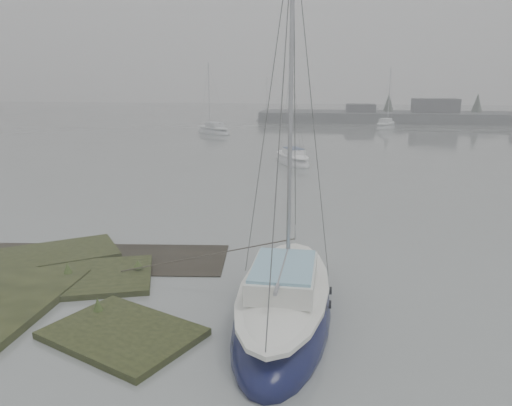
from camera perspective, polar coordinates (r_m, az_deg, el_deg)
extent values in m
plane|color=slate|center=(41.68, 0.61, 5.74)|extent=(160.00, 160.00, 0.00)
cube|color=#4C4F51|center=(76.01, 24.02, 8.81)|extent=(60.00, 8.00, 1.60)
cube|color=#424247|center=(72.21, 11.84, 10.14)|extent=(4.00, 3.00, 2.20)
cube|color=#424247|center=(73.53, 19.77, 10.00)|extent=(6.00, 3.00, 3.00)
cone|color=#384238|center=(74.52, 14.89, 10.70)|extent=(2.00, 2.00, 3.50)
cone|color=#384238|center=(76.87, 23.94, 10.07)|extent=(2.00, 2.00, 3.50)
ellipsoid|color=black|center=(13.36, 3.20, -12.52)|extent=(2.58, 7.44, 1.79)
ellipsoid|color=silver|center=(13.05, 3.25, -9.71)|extent=(2.08, 6.48, 0.51)
cube|color=silver|center=(12.58, 3.13, -8.44)|extent=(1.64, 2.57, 0.53)
cube|color=#78A9BE|center=(12.47, 3.14, -7.19)|extent=(1.53, 2.35, 0.08)
cylinder|color=#939399|center=(12.90, 3.98, 11.09)|extent=(0.12, 0.12, 8.44)
cylinder|color=#939399|center=(12.28, 3.04, -7.54)|extent=(0.16, 2.96, 0.09)
ellipsoid|color=silver|center=(36.75, 4.16, 4.70)|extent=(3.77, 5.51, 1.28)
ellipsoid|color=white|center=(36.66, 4.18, 5.49)|extent=(3.18, 4.75, 0.36)
cube|color=white|center=(36.41, 4.32, 5.92)|extent=(1.78, 2.11, 0.38)
cube|color=navy|center=(36.38, 4.32, 6.25)|extent=(1.65, 1.94, 0.06)
cylinder|color=#939399|center=(36.95, 3.89, 10.66)|extent=(0.08, 0.08, 6.02)
cylinder|color=#939399|center=(36.24, 4.41, 6.22)|extent=(0.94, 1.94, 0.07)
ellipsoid|color=#AFB4B9|center=(56.39, -4.89, 8.00)|extent=(5.48, 5.48, 1.42)
ellipsoid|color=silver|center=(56.33, -4.90, 8.57)|extent=(4.68, 4.68, 0.40)
cube|color=silver|center=(56.09, -4.77, 8.91)|extent=(2.30, 2.30, 0.42)
cube|color=#B9BEC4|center=(56.06, -4.77, 9.15)|extent=(2.12, 2.12, 0.07)
cylinder|color=#939399|center=(56.73, -5.39, 12.27)|extent=(0.09, 0.09, 6.66)
cylinder|color=#939399|center=(55.92, -4.68, 9.14)|extent=(1.70, 1.70, 0.07)
ellipsoid|color=#9EA4A7|center=(64.08, 14.61, 8.34)|extent=(3.75, 5.88, 1.36)
ellipsoid|color=white|center=(64.03, 14.64, 8.82)|extent=(3.15, 5.07, 0.38)
cube|color=white|center=(63.77, 14.60, 9.10)|extent=(1.82, 2.22, 0.40)
cube|color=silver|center=(63.76, 14.61, 9.30)|extent=(1.68, 2.04, 0.06)
cylinder|color=#939399|center=(64.52, 15.00, 11.93)|extent=(0.09, 0.09, 6.39)
cylinder|color=#939399|center=(63.60, 14.57, 9.30)|extent=(0.88, 2.11, 0.07)
ellipsoid|color=#B8BCC2|center=(72.63, 1.66, 9.41)|extent=(4.90, 3.18, 1.13)
ellipsoid|color=silver|center=(72.60, 1.66, 9.76)|extent=(4.23, 2.67, 0.32)
cube|color=silver|center=(72.48, 1.80, 9.98)|extent=(1.86, 1.53, 0.33)
cube|color=silver|center=(72.47, 1.80, 10.12)|extent=(1.71, 1.42, 0.05)
cylinder|color=#939399|center=(72.72, 1.25, 12.06)|extent=(0.07, 0.07, 5.33)
cylinder|color=#939399|center=(72.41, 1.90, 10.12)|extent=(1.75, 0.76, 0.06)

